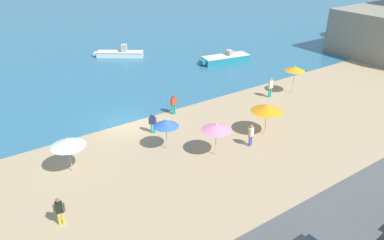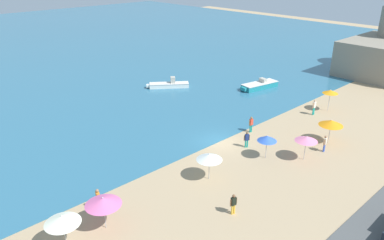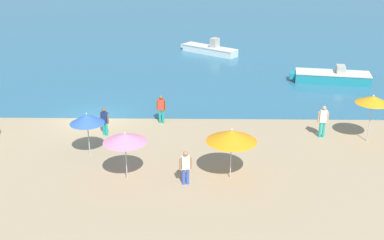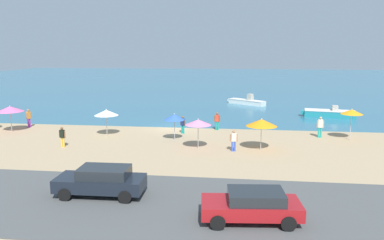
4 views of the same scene
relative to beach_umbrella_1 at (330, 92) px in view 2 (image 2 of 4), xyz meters
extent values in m
plane|color=tan|center=(-15.18, 3.08, -2.34)|extent=(160.00, 160.00, 0.00)
cube|color=#2E6784|center=(-15.18, 58.08, -2.31)|extent=(150.00, 110.00, 0.05)
cylinder|color=#B2B2B7|center=(0.00, 0.00, -1.24)|extent=(0.05, 0.05, 2.20)
cone|color=orange|center=(0.00, 0.00, 0.01)|extent=(1.77, 1.77, 0.39)
sphere|color=silver|center=(0.00, 0.00, 0.23)|extent=(0.08, 0.08, 0.08)
cylinder|color=#B2B2B7|center=(-20.53, -0.85, -1.43)|extent=(0.05, 0.05, 1.81)
cone|color=silver|center=(-20.53, -0.85, -0.33)|extent=(2.07, 2.07, 0.49)
sphere|color=silver|center=(-20.53, -0.85, -0.06)|extent=(0.08, 0.08, 0.08)
cylinder|color=#B2B2B7|center=(-32.48, -0.49, -1.34)|extent=(0.05, 0.05, 2.00)
cone|color=white|center=(-32.48, -0.49, -0.15)|extent=(2.16, 2.16, 0.49)
sphere|color=silver|center=(-32.48, -0.49, 0.13)|extent=(0.08, 0.08, 0.08)
cylinder|color=#B2B2B7|center=(-7.51, -4.13, -1.41)|extent=(0.05, 0.05, 1.86)
cone|color=orange|center=(-7.51, -4.13, -0.27)|extent=(2.27, 2.27, 0.52)
sphere|color=silver|center=(-7.51, -4.13, 0.02)|extent=(0.08, 0.08, 0.08)
cylinder|color=#B2B2B7|center=(-12.18, -4.34, -1.40)|extent=(0.05, 0.05, 1.87)
cone|color=pink|center=(-12.18, -4.34, -0.32)|extent=(1.96, 1.96, 0.41)
sphere|color=silver|center=(-12.18, -4.34, -0.08)|extent=(0.08, 0.08, 0.08)
cylinder|color=#B2B2B7|center=(-14.40, -1.86, -1.47)|extent=(0.05, 0.05, 1.74)
cone|color=blue|center=(-14.40, -1.86, -0.41)|extent=(1.70, 1.70, 0.47)
sphere|color=silver|center=(-14.40, -1.86, -0.14)|extent=(0.08, 0.08, 0.08)
cylinder|color=#B2B2B7|center=(-29.71, -0.40, -1.40)|extent=(0.05, 0.05, 1.88)
cone|color=pink|center=(-29.71, -0.40, -0.27)|extent=(2.37, 2.37, 0.48)
sphere|color=silver|center=(-29.71, -0.40, 0.00)|extent=(0.08, 0.08, 0.08)
cylinder|color=teal|center=(-13.99, 0.55, -1.96)|extent=(0.14, 0.14, 0.75)
cylinder|color=teal|center=(-14.14, 0.65, -1.96)|extent=(0.14, 0.14, 0.75)
cube|color=navy|center=(-14.06, 0.60, -1.29)|extent=(0.42, 0.38, 0.59)
sphere|color=brown|center=(-14.06, 0.60, -0.87)|extent=(0.22, 0.22, 0.22)
cylinder|color=brown|center=(-13.86, 0.47, -1.34)|extent=(0.09, 0.09, 0.53)
cylinder|color=brown|center=(-14.27, 0.72, -1.34)|extent=(0.09, 0.09, 0.53)
cylinder|color=teal|center=(-11.04, 2.43, -1.94)|extent=(0.14, 0.14, 0.81)
cylinder|color=teal|center=(-11.22, 2.45, -1.94)|extent=(0.14, 0.14, 0.81)
cube|color=#C73D2C|center=(-11.13, 2.44, -1.21)|extent=(0.39, 0.27, 0.64)
sphere|color=brown|center=(-11.13, 2.44, -0.76)|extent=(0.22, 0.22, 0.22)
cylinder|color=brown|center=(-10.90, 2.41, -1.26)|extent=(0.09, 0.09, 0.57)
cylinder|color=brown|center=(-11.37, 2.47, -1.26)|extent=(0.09, 0.09, 0.57)
cylinder|color=gold|center=(-22.60, -5.12, -1.97)|extent=(0.14, 0.14, 0.75)
cylinder|color=gold|center=(-22.43, -5.17, -1.97)|extent=(0.14, 0.14, 0.75)
cube|color=black|center=(-22.52, -5.14, -1.29)|extent=(0.40, 0.30, 0.59)
sphere|color=brown|center=(-22.52, -5.14, -0.87)|extent=(0.22, 0.22, 0.22)
cylinder|color=brown|center=(-22.75, -5.09, -1.34)|extent=(0.09, 0.09, 0.53)
cylinder|color=brown|center=(-22.28, -5.20, -1.34)|extent=(0.09, 0.09, 0.53)
cylinder|color=purple|center=(-29.08, 1.57, -1.91)|extent=(0.14, 0.14, 0.86)
cylinder|color=purple|center=(-29.12, 1.39, -1.91)|extent=(0.14, 0.14, 0.86)
cube|color=orange|center=(-29.10, 1.48, -1.14)|extent=(0.30, 0.40, 0.68)
sphere|color=#9A6B4B|center=(-29.10, 1.48, -0.67)|extent=(0.22, 0.22, 0.22)
cylinder|color=#9A6B4B|center=(-29.04, 1.71, -1.19)|extent=(0.09, 0.09, 0.61)
cylinder|color=#9A6B4B|center=(-29.16, 1.25, -1.19)|extent=(0.09, 0.09, 0.61)
cylinder|color=teal|center=(-2.22, 0.52, -1.91)|extent=(0.14, 0.14, 0.87)
cylinder|color=teal|center=(-2.40, 0.53, -1.91)|extent=(0.14, 0.14, 0.87)
cube|color=silver|center=(-2.31, 0.52, -1.13)|extent=(0.38, 0.25, 0.69)
sphere|color=tan|center=(-2.31, 0.52, -0.65)|extent=(0.22, 0.22, 0.22)
cylinder|color=tan|center=(-2.07, 0.50, -1.18)|extent=(0.09, 0.09, 0.62)
cylinder|color=tan|center=(-2.55, 0.54, -1.18)|extent=(0.09, 0.09, 0.62)
cylinder|color=#3957C0|center=(-9.61, -4.79, -1.96)|extent=(0.14, 0.14, 0.76)
cylinder|color=#3957C0|center=(-9.43, -4.76, -1.96)|extent=(0.14, 0.14, 0.76)
cube|color=beige|center=(-9.52, -4.77, -1.28)|extent=(0.40, 0.29, 0.60)
sphere|color=#A37352|center=(-9.52, -4.77, -0.85)|extent=(0.22, 0.22, 0.22)
cylinder|color=#A37352|center=(-9.75, -4.83, -1.33)|extent=(0.09, 0.09, 0.54)
cylinder|color=#A37352|center=(-9.29, -4.72, -1.33)|extent=(0.09, 0.09, 0.54)
cube|color=teal|center=(0.77, 10.44, -1.95)|extent=(5.49, 2.52, 0.69)
cube|color=teal|center=(-2.04, 10.91, -1.88)|extent=(0.59, 0.99, 0.41)
cube|color=silver|center=(0.77, 10.44, -1.56)|extent=(5.50, 2.60, 0.08)
cube|color=#B2AD9E|center=(1.29, 10.35, -1.30)|extent=(0.76, 1.08, 0.60)
cube|color=silver|center=(-8.04, 19.10, -2.01)|extent=(4.99, 4.16, 0.56)
cube|color=silver|center=(-10.33, 20.81, -1.96)|extent=(0.76, 0.81, 0.33)
cube|color=silver|center=(-8.04, 19.10, -1.69)|extent=(5.03, 4.22, 0.08)
cube|color=#B2AD9E|center=(-7.61, 18.78, -1.28)|extent=(0.92, 0.94, 0.92)
camera|label=1|loc=(-25.39, -20.67, 10.66)|focal=35.00mm
camera|label=2|loc=(-39.07, -18.70, 13.90)|focal=35.00mm
camera|label=3|loc=(-8.93, -23.49, 8.15)|focal=45.00mm
camera|label=4|loc=(-9.31, -31.51, 5.01)|focal=35.00mm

